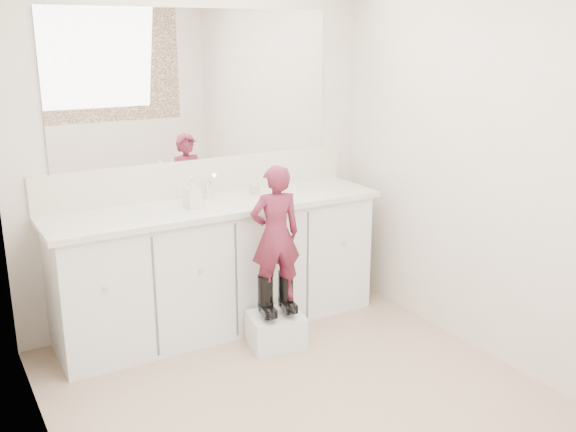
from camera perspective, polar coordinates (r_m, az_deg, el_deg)
floor at (r=3.67m, az=2.31°, el=-16.71°), size 3.00×3.00×0.00m
wall_back at (r=4.50m, az=-7.93°, el=5.79°), size 2.60×0.00×2.60m
wall_left at (r=2.74m, az=-20.99°, el=-1.72°), size 0.00×3.00×3.00m
wall_right at (r=4.03m, az=18.31°, el=3.96°), size 0.00×3.00×3.00m
vanity_cabinet at (r=4.45m, az=-6.18°, el=-4.60°), size 2.20×0.55×0.85m
countertop at (r=4.31m, az=-6.27°, el=0.89°), size 2.28×0.58×0.04m
backsplash at (r=4.52m, az=-7.77°, el=3.45°), size 2.28×0.03×0.25m
mirror at (r=4.43m, az=-8.09°, el=11.37°), size 2.00×0.02×1.00m
faucet at (r=4.44m, az=-7.18°, el=2.24°), size 0.08×0.08×0.10m
cup at (r=4.51m, az=-2.96°, el=2.44°), size 0.10×0.10×0.08m
soap_bottle at (r=4.19m, az=-8.51°, el=2.10°), size 0.11×0.11×0.20m
step_stool at (r=4.26m, az=-1.08°, el=-10.10°), size 0.39×0.34×0.22m
boot_left at (r=4.13m, az=-2.01°, el=-7.18°), size 0.14×0.21×0.29m
boot_right at (r=4.19m, az=-0.20°, el=-6.77°), size 0.14×0.21×0.29m
toddler at (r=4.02m, az=-1.13°, el=-1.67°), size 0.36×0.27×0.89m
toothbrush at (r=4.02m, az=-0.27°, el=-0.11°), size 0.14×0.04×0.06m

